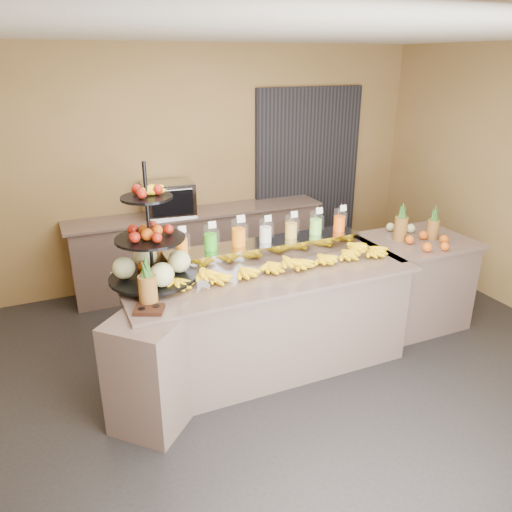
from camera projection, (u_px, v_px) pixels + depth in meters
ground at (281, 380)px, 4.37m from camera, size 6.00×6.00×0.00m
room_envelope at (264, 149)px, 4.42m from camera, size 6.04×5.02×2.82m
buffet_counter at (257, 322)px, 4.38m from camera, size 2.75×1.25×0.93m
right_counter at (411, 281)px, 5.18m from camera, size 1.08×0.88×0.93m
back_ledge at (200, 247)px, 6.12m from camera, size 3.10×0.55×0.93m
pitcher_tray at (265, 249)px, 4.54m from camera, size 1.85×0.30×0.15m
juice_pitcher_orange_a at (181, 244)px, 4.18m from camera, size 0.11×0.12×0.28m
juice_pitcher_green at (211, 240)px, 4.28m from camera, size 0.12×0.12×0.28m
juice_pitcher_orange_b at (239, 235)px, 4.38m from camera, size 0.13×0.13×0.31m
juice_pitcher_milk at (265, 232)px, 4.48m from camera, size 0.11×0.12×0.27m
juice_pitcher_lemon at (291, 228)px, 4.57m from camera, size 0.12×0.12×0.28m
juice_pitcher_lime at (316, 224)px, 4.67m from camera, size 0.12×0.12×0.28m
juice_pitcher_orange_c at (339, 221)px, 4.77m from camera, size 0.11×0.12×0.28m
banana_heap at (282, 262)px, 4.29m from camera, size 2.05×0.18×0.17m
fruit_stand at (158, 254)px, 3.96m from camera, size 0.85×0.85×0.99m
condiment_caddy at (149, 310)px, 3.58m from camera, size 0.25×0.23×0.03m
pineapple_left_a at (148, 287)px, 3.63m from camera, size 0.14×0.14×0.39m
pineapple_left_b at (154, 249)px, 4.30m from camera, size 0.15×0.15×0.43m
right_fruit_pile at (422, 235)px, 4.90m from camera, size 0.45×0.43×0.24m
oven_warmer at (168, 199)px, 5.74m from camera, size 0.60×0.44×0.38m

